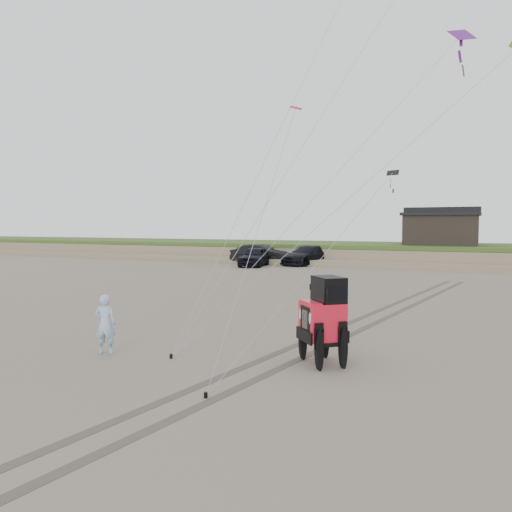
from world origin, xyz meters
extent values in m
plane|color=#6B6054|center=(0.00, 0.00, 0.00)|extent=(160.00, 160.00, 0.00)
cube|color=#7A6B54|center=(0.00, 38.00, 0.70)|extent=(160.00, 12.00, 1.40)
cube|color=#2D4719|center=(0.00, 38.00, 1.55)|extent=(160.00, 12.00, 0.35)
cube|color=#7A6B54|center=(0.00, 31.50, 0.25)|extent=(160.00, 3.50, 0.50)
cube|color=black|center=(2.00, 37.00, 3.03)|extent=(6.00, 5.00, 2.60)
cube|color=black|center=(2.00, 37.00, 4.45)|extent=(6.40, 5.40, 0.25)
cube|color=black|center=(2.00, 37.00, 4.83)|extent=(6.40, 1.20, 0.50)
imported|color=black|center=(-12.16, 28.05, 0.82)|extent=(2.87, 5.13, 1.65)
imported|color=black|center=(-12.82, 30.73, 0.87)|extent=(5.43, 2.24, 1.75)
imported|color=black|center=(-8.51, 31.28, 0.84)|extent=(3.86, 6.21, 1.68)
imported|color=#8195C7|center=(-3.42, 0.27, 0.81)|extent=(0.69, 0.57, 1.63)
cube|color=#621780|center=(4.73, 11.98, 11.13)|extent=(1.11, 1.07, 0.75)
cube|color=#C3183F|center=(-0.88, 8.05, 7.97)|extent=(0.49, 0.43, 0.25)
cube|color=black|center=(3.07, 6.51, 5.19)|extent=(0.39, 0.20, 0.20)
cylinder|color=black|center=(-1.53, 0.63, 0.06)|extent=(0.08, 0.08, 0.12)
cylinder|color=black|center=(0.85, -1.57, 0.06)|extent=(0.08, 0.08, 0.12)
cube|color=#4C443D|center=(1.60, 8.00, 0.00)|extent=(4.42, 29.74, 0.01)
cube|color=#4C443D|center=(2.40, 8.00, 0.00)|extent=(4.42, 29.74, 0.01)
camera|label=1|loc=(6.00, -10.09, 3.50)|focal=35.00mm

